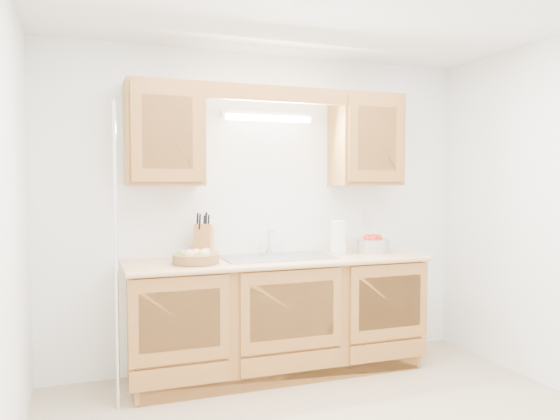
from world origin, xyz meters
name	(u,v)px	position (x,y,z in m)	size (l,w,h in m)	color
room	(350,223)	(0.00, 0.00, 1.25)	(3.52, 3.50, 2.50)	#C1AA8C
base_cabinets	(277,317)	(0.00, 1.20, 0.44)	(2.20, 0.60, 0.86)	#A3722F
countertop	(278,260)	(0.00, 1.19, 0.88)	(2.30, 0.63, 0.04)	tan
upper_cabinet_left	(164,134)	(-0.83, 1.33, 1.83)	(0.55, 0.33, 0.75)	#A3722F
upper_cabinet_right	(366,140)	(0.83, 1.33, 1.83)	(0.55, 0.33, 0.75)	#A3722F
valance	(278,94)	(0.00, 1.19, 2.14)	(2.20, 0.05, 0.12)	#A3722F
fluorescent_fixture	(268,116)	(0.00, 1.42, 2.00)	(0.76, 0.08, 0.08)	white
sink	(277,267)	(0.00, 1.21, 0.83)	(0.84, 0.46, 0.36)	#9E9EA3
wire_shelf_pole	(116,256)	(-1.20, 0.94, 1.00)	(0.03, 0.03, 2.00)	silver
outlet_plate	(368,219)	(0.95, 1.49, 1.15)	(0.08, 0.01, 0.12)	white
fruit_basket	(196,257)	(-0.65, 1.11, 0.95)	(0.34, 0.34, 0.10)	olive
knife_block	(204,241)	(-0.54, 1.35, 1.03)	(0.19, 0.24, 0.36)	#A3722F
orange_canister	(202,241)	(-0.54, 1.42, 1.02)	(0.10, 0.10, 0.24)	#E4470C
soap_bottle	(204,247)	(-0.54, 1.34, 0.99)	(0.08, 0.08, 0.17)	#2266AA
sponge	(201,255)	(-0.54, 1.44, 0.91)	(0.13, 0.09, 0.02)	#CC333F
paper_towel	(339,237)	(0.54, 1.24, 1.03)	(0.15, 0.15, 0.32)	silver
apple_bowl	(372,244)	(0.83, 1.22, 0.97)	(0.33, 0.33, 0.15)	silver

